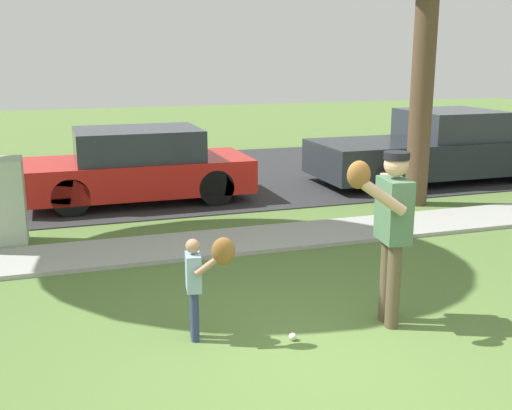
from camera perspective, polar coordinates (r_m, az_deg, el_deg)
ground_plane at (r=8.86m, az=-3.16°, el=-3.81°), size 48.00×48.00×0.00m
sidewalk_strip at (r=8.94m, az=-3.33°, el=-3.45°), size 36.00×1.20×0.06m
road_surface at (r=13.70m, az=-8.76°, el=2.38°), size 36.00×6.80×0.02m
person_adult at (r=6.18m, az=12.15°, el=-1.32°), size 0.76×0.62×1.75m
person_child at (r=5.85m, az=-4.97°, el=-6.20°), size 0.45×0.44×1.04m
baseball at (r=6.08m, az=3.37°, el=-11.92°), size 0.07×0.07×0.07m
utility_cabinet at (r=9.45m, az=-22.29°, el=0.18°), size 0.65×0.65×1.24m
parked_hatchback_red at (r=11.57m, az=-10.67°, el=3.50°), size 4.00×1.75×1.33m
parked_pickup_dark at (r=13.83m, az=16.17°, el=4.89°), size 5.20×1.95×1.48m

